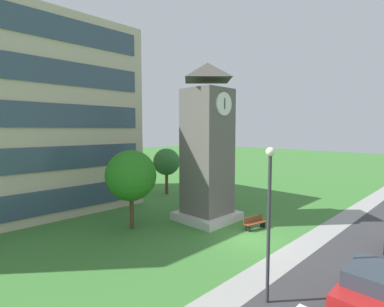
{
  "coord_description": "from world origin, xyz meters",
  "views": [
    {
      "loc": [
        -15.24,
        -10.01,
        6.99
      ],
      "look_at": [
        0.63,
        5.63,
        5.12
      ],
      "focal_mm": 27.27,
      "sensor_mm": 36.0,
      "label": 1
    }
  ],
  "objects_px": {
    "park_bench": "(255,223)",
    "street_lamp": "(269,209)",
    "tree_near_tower": "(167,162)",
    "clock_tower": "(207,150)",
    "parked_car_red": "(373,286)",
    "tree_streetside": "(131,176)"
  },
  "relations": [
    {
      "from": "park_bench",
      "to": "street_lamp",
      "type": "xyz_separation_m",
      "value": [
        -7.12,
        -5.11,
        3.41
      ]
    },
    {
      "from": "street_lamp",
      "to": "tree_near_tower",
      "type": "distance_m",
      "value": 20.56
    },
    {
      "from": "tree_near_tower",
      "to": "clock_tower",
      "type": "bearing_deg",
      "value": -111.9
    },
    {
      "from": "street_lamp",
      "to": "parked_car_red",
      "type": "height_order",
      "value": "street_lamp"
    },
    {
      "from": "tree_near_tower",
      "to": "parked_car_red",
      "type": "bearing_deg",
      "value": -109.3
    },
    {
      "from": "street_lamp",
      "to": "tree_near_tower",
      "type": "bearing_deg",
      "value": 60.87
    },
    {
      "from": "street_lamp",
      "to": "parked_car_red",
      "type": "relative_size",
      "value": 1.31
    },
    {
      "from": "street_lamp",
      "to": "clock_tower",
      "type": "bearing_deg",
      "value": 54.44
    },
    {
      "from": "clock_tower",
      "to": "tree_streetside",
      "type": "bearing_deg",
      "value": 155.46
    },
    {
      "from": "park_bench",
      "to": "street_lamp",
      "type": "distance_m",
      "value": 9.41
    },
    {
      "from": "park_bench",
      "to": "street_lamp",
      "type": "relative_size",
      "value": 0.3
    },
    {
      "from": "clock_tower",
      "to": "parked_car_red",
      "type": "xyz_separation_m",
      "value": [
        -3.75,
        -12.03,
        -4.51
      ]
    },
    {
      "from": "tree_streetside",
      "to": "parked_car_red",
      "type": "xyz_separation_m",
      "value": [
        1.5,
        -14.43,
        -2.91
      ]
    },
    {
      "from": "tree_near_tower",
      "to": "street_lamp",
      "type": "bearing_deg",
      "value": -119.13
    },
    {
      "from": "park_bench",
      "to": "tree_near_tower",
      "type": "height_order",
      "value": "tree_near_tower"
    },
    {
      "from": "tree_near_tower",
      "to": "park_bench",
      "type": "bearing_deg",
      "value": -102.64
    },
    {
      "from": "park_bench",
      "to": "parked_car_red",
      "type": "relative_size",
      "value": 0.39
    },
    {
      "from": "clock_tower",
      "to": "tree_near_tower",
      "type": "relative_size",
      "value": 2.41
    },
    {
      "from": "park_bench",
      "to": "tree_streetside",
      "type": "distance_m",
      "value": 9.24
    },
    {
      "from": "clock_tower",
      "to": "parked_car_red",
      "type": "relative_size",
      "value": 2.48
    },
    {
      "from": "parked_car_red",
      "to": "tree_near_tower",
      "type": "bearing_deg",
      "value": 70.7
    },
    {
      "from": "street_lamp",
      "to": "park_bench",
      "type": "bearing_deg",
      "value": 35.67
    }
  ]
}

